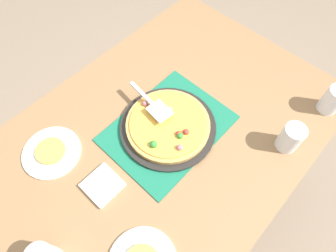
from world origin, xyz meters
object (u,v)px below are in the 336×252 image
at_px(cup_corner, 290,138).
at_px(napkin_stack, 103,185).
at_px(pizza_server, 152,103).
at_px(pizza, 168,124).
at_px(plate_near_left, 52,152).
at_px(served_slice_left, 51,151).
at_px(cup_near, 333,100).
at_px(pizza_pan, 168,127).

relative_size(cup_corner, napkin_stack, 1.00).
bearing_deg(napkin_stack, cup_corner, -33.73).
xyz_separation_m(pizza_server, napkin_stack, (-0.34, -0.09, -0.06)).
bearing_deg(pizza, cup_corner, -56.21).
height_order(plate_near_left, napkin_stack, napkin_stack).
relative_size(plate_near_left, napkin_stack, 1.83).
height_order(plate_near_left, served_slice_left, served_slice_left).
bearing_deg(cup_corner, served_slice_left, 135.07).
bearing_deg(napkin_stack, served_slice_left, 101.23).
distance_m(served_slice_left, cup_corner, 0.90).
distance_m(cup_corner, pizza_server, 0.54).
height_order(pizza_server, napkin_stack, pizza_server).
relative_size(pizza, served_slice_left, 3.00).
bearing_deg(plate_near_left, pizza, -33.54).
bearing_deg(pizza, served_slice_left, 146.46).
distance_m(cup_near, napkin_stack, 0.95).
bearing_deg(served_slice_left, plate_near_left, 0.00).
bearing_deg(plate_near_left, cup_near, -36.54).
bearing_deg(plate_near_left, napkin_stack, -78.77).
distance_m(pizza, napkin_stack, 0.33).
distance_m(plate_near_left, cup_near, 1.12).
xyz_separation_m(plate_near_left, cup_near, (0.90, -0.67, 0.06)).
relative_size(pizza_pan, pizza, 1.15).
relative_size(pizza_pan, plate_near_left, 1.73).
distance_m(pizza_pan, pizza, 0.02).
bearing_deg(pizza, pizza_pan, 5.82).
xyz_separation_m(pizza, plate_near_left, (-0.38, 0.25, -0.03)).
xyz_separation_m(pizza, cup_near, (0.52, -0.42, 0.03)).
height_order(pizza_pan, napkin_stack, pizza_pan).
relative_size(pizza, cup_corner, 2.75).
distance_m(served_slice_left, napkin_stack, 0.25).
height_order(pizza, pizza_server, pizza_server).
relative_size(served_slice_left, pizza_server, 0.47).
bearing_deg(pizza_pan, plate_near_left, 146.53).
height_order(pizza_pan, pizza_server, pizza_server).
relative_size(pizza_pan, served_slice_left, 3.45).
distance_m(pizza_server, napkin_stack, 0.36).
height_order(served_slice_left, cup_near, cup_near).
height_order(served_slice_left, napkin_stack, served_slice_left).
distance_m(pizza_pan, plate_near_left, 0.46).
bearing_deg(cup_corner, pizza, 123.79).
bearing_deg(pizza_pan, pizza, -174.18).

